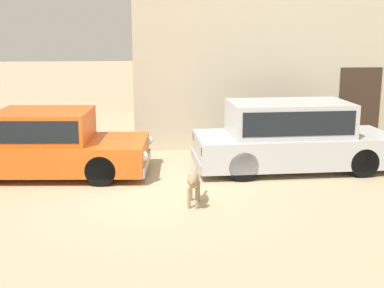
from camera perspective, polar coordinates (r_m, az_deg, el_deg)
name	(u,v)px	position (r m, az deg, el deg)	size (l,w,h in m)	color
ground_plane	(150,193)	(9.90, -4.68, -5.43)	(80.00, 80.00, 0.00)	tan
parked_sedan_nearest	(46,143)	(11.33, -15.88, 0.08)	(4.45, 2.10, 1.40)	#D15619
parked_sedan_second	(291,135)	(11.51, 10.99, 1.04)	(4.51, 1.87, 1.52)	#B2B5BA
stray_dog_spotted	(194,182)	(9.04, 0.17, -4.24)	(0.29, 1.04, 0.68)	#997F60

